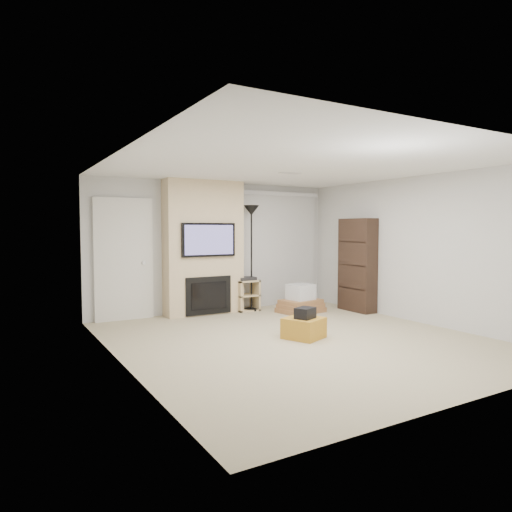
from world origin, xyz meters
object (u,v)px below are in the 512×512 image
ottoman (304,328)px  bookshelf (357,265)px  box_stack (301,302)px  floor_lamp (251,228)px  av_stand (246,293)px

ottoman → bookshelf: bearing=30.0°
ottoman → box_stack: box_stack is taller
floor_lamp → av_stand: (-0.10, 0.04, -1.27)m
ottoman → box_stack: (1.18, 1.71, 0.06)m
ottoman → box_stack: bearing=55.3°
floor_lamp → av_stand: size_ratio=3.12×
box_stack → floor_lamp: bearing=136.9°
floor_lamp → box_stack: 1.72m
box_stack → bookshelf: bearing=-22.8°
av_stand → bookshelf: bearing=-31.8°
floor_lamp → ottoman: bearing=-101.2°
bookshelf → ottoman: bearing=-150.0°
floor_lamp → box_stack: bearing=-43.1°
av_stand → bookshelf: 2.23m
box_stack → bookshelf: 1.32m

